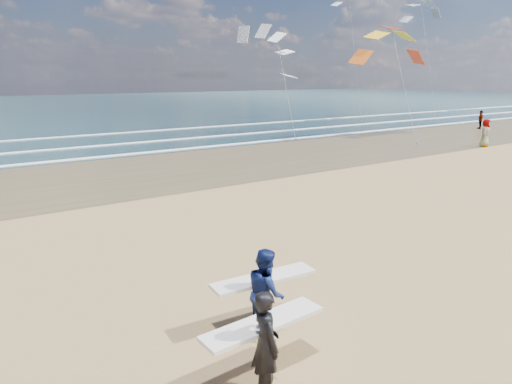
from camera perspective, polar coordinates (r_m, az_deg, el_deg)
wet_sand_strip at (r=33.89m, az=11.71°, el=5.76°), size 220.00×12.00×0.01m
ocean at (r=81.24m, az=-16.85°, el=10.32°), size 220.00×100.00×0.02m
foam_breakers at (r=41.52m, az=1.71°, el=7.65°), size 220.00×11.70×0.05m
surfer_near at (r=7.47m, az=1.18°, el=-18.10°), size 2.22×1.03×1.77m
surfer_far at (r=8.98m, az=1.22°, el=-12.28°), size 2.23×1.20×1.76m
beachgoer_0 at (r=36.13m, az=26.75°, el=6.60°), size 1.10×0.91×1.94m
beachgoer_1 at (r=48.35m, az=26.24°, el=8.12°), size 1.01×1.01×1.72m
kite_0 at (r=37.60m, az=17.35°, el=15.50°), size 7.55×4.93×9.87m
kite_1 at (r=38.49m, az=3.37°, el=15.05°), size 6.54×4.82×9.24m
kite_2 at (r=53.45m, az=20.57°, el=16.45°), size 5.96×4.76×13.87m
kite_5 at (r=53.78m, az=12.12°, el=17.53°), size 5.10×4.66×15.50m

